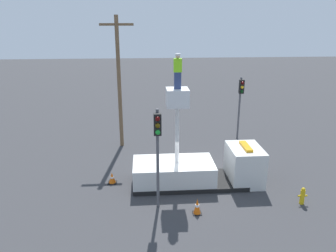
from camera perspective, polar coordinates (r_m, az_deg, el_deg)
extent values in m
plane|color=#38383A|center=(18.53, 3.69, -9.91)|extent=(120.00, 120.00, 0.00)
cube|color=black|center=(18.47, 3.69, -9.58)|extent=(6.14, 2.43, 0.24)
cube|color=silver|center=(18.13, 0.95, -8.19)|extent=(4.39, 2.37, 1.31)
cube|color=silver|center=(18.72, 13.16, -6.58)|extent=(1.75, 2.37, 2.04)
cube|color=black|center=(18.84, 15.84, -5.29)|extent=(0.03, 2.01, 0.82)
cube|color=orange|center=(18.30, 13.41, -3.48)|extent=(0.36, 1.42, 0.14)
cylinder|color=silver|center=(17.25, 1.59, -1.39)|extent=(0.22, 0.22, 3.24)
cube|color=silver|center=(16.69, 1.65, 5.00)|extent=(1.12, 1.12, 0.90)
cube|color=navy|center=(16.51, 1.68, 7.94)|extent=(0.34, 0.26, 0.84)
cube|color=#8CEA1E|center=(16.40, 1.71, 10.51)|extent=(0.40, 0.26, 0.66)
sphere|color=beige|center=(16.34, 1.72, 12.06)|extent=(0.23, 0.23, 0.23)
cylinder|color=white|center=(16.33, 1.72, 12.36)|extent=(0.26, 0.26, 0.09)
cylinder|color=#515156|center=(15.33, -1.80, -5.91)|extent=(0.14, 0.14, 4.92)
cube|color=black|center=(14.48, -1.84, 0.29)|extent=(0.34, 0.28, 1.00)
sphere|color=#490707|center=(14.21, -1.82, 1.25)|extent=(0.22, 0.22, 0.22)
sphere|color=#503C07|center=(14.31, -1.80, 0.06)|extent=(0.22, 0.22, 0.22)
sphere|color=green|center=(14.41, -1.79, -1.11)|extent=(0.22, 0.22, 0.22)
cylinder|color=#515156|center=(24.89, 12.29, 2.98)|extent=(0.14, 0.14, 4.69)
cube|color=black|center=(24.31, 12.69, 6.70)|extent=(0.34, 0.28, 1.00)
sphere|color=#490707|center=(24.08, 12.87, 7.33)|extent=(0.22, 0.22, 0.22)
sphere|color=gold|center=(24.14, 12.81, 6.61)|extent=(0.22, 0.22, 0.22)
sphere|color=#083710|center=(24.20, 12.76, 5.89)|extent=(0.22, 0.22, 0.22)
cylinder|color=gold|center=(17.75, 22.35, -11.38)|extent=(0.22, 0.22, 0.74)
sphere|color=gold|center=(17.55, 22.52, -10.17)|extent=(0.19, 0.19, 0.19)
cylinder|color=gold|center=(17.64, 21.87, -11.23)|extent=(0.12, 0.09, 0.09)
cylinder|color=gold|center=(17.79, 22.88, -11.11)|extent=(0.12, 0.09, 0.09)
cube|color=black|center=(18.77, -9.67, -9.69)|extent=(0.49, 0.49, 0.03)
cone|color=orange|center=(18.64, -9.71, -8.88)|extent=(0.41, 0.41, 0.63)
cylinder|color=white|center=(18.62, -9.72, -8.79)|extent=(0.21, 0.21, 0.09)
cube|color=black|center=(15.98, 5.07, -14.88)|extent=(0.42, 0.42, 0.03)
cone|color=orange|center=(15.78, 5.11, -13.75)|extent=(0.35, 0.35, 0.78)
cylinder|color=white|center=(15.76, 5.11, -13.63)|extent=(0.18, 0.18, 0.11)
cylinder|color=brown|center=(22.67, -8.49, 7.25)|extent=(0.26, 0.26, 8.95)
cube|color=brown|center=(22.27, -8.98, 17.08)|extent=(2.20, 0.16, 0.16)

